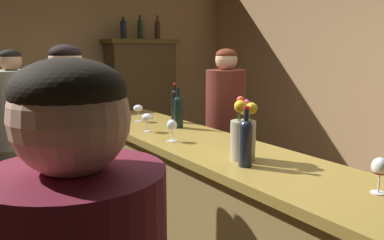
{
  "coord_description": "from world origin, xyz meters",
  "views": [
    {
      "loc": [
        -1.17,
        -2.1,
        1.66
      ],
      "look_at": [
        0.51,
        0.43,
        1.11
      ],
      "focal_mm": 37.43,
      "sensor_mm": 36.0,
      "label": 1
    }
  ],
  "objects_px": {
    "bar_counter": "(208,219)",
    "wine_glass_front": "(147,118)",
    "flower_arrangement": "(243,132)",
    "wine_bottle_syrah": "(178,110)",
    "patron_tall": "(17,140)",
    "wine_glass_mid": "(380,168)",
    "display_bottle_midleft": "(140,28)",
    "display_cabinet": "(142,102)",
    "display_bottle_center": "(157,29)",
    "display_bottle_left": "(123,28)",
    "cheese_plate": "(118,117)",
    "patron_redhead": "(72,179)",
    "wine_bottle_chardonnay": "(246,140)",
    "bartender": "(225,131)",
    "wine_glass_spare": "(172,126)",
    "wine_bottle_merlot": "(175,104)",
    "wine_glass_rear": "(138,109)"
  },
  "relations": [
    {
      "from": "bar_counter",
      "to": "display_cabinet",
      "type": "xyz_separation_m",
      "value": [
        0.93,
        2.85,
        0.39
      ]
    },
    {
      "from": "bar_counter",
      "to": "display_bottle_midleft",
      "type": "distance_m",
      "value": 3.3
    },
    {
      "from": "wine_glass_spare",
      "to": "flower_arrangement",
      "type": "distance_m",
      "value": 0.61
    },
    {
      "from": "wine_glass_rear",
      "to": "bartender",
      "type": "relative_size",
      "value": 0.09
    },
    {
      "from": "patron_redhead",
      "to": "wine_bottle_syrah",
      "type": "bearing_deg",
      "value": 49.75
    },
    {
      "from": "patron_redhead",
      "to": "display_bottle_center",
      "type": "bearing_deg",
      "value": 79.39
    },
    {
      "from": "wine_glass_mid",
      "to": "patron_redhead",
      "type": "height_order",
      "value": "patron_redhead"
    },
    {
      "from": "bar_counter",
      "to": "wine_glass_rear",
      "type": "bearing_deg",
      "value": 91.77
    },
    {
      "from": "bartender",
      "to": "wine_glass_rear",
      "type": "bearing_deg",
      "value": -8.32
    },
    {
      "from": "patron_tall",
      "to": "bartender",
      "type": "distance_m",
      "value": 1.8
    },
    {
      "from": "flower_arrangement",
      "to": "display_bottle_center",
      "type": "height_order",
      "value": "display_bottle_center"
    },
    {
      "from": "flower_arrangement",
      "to": "wine_glass_front",
      "type": "bearing_deg",
      "value": 95.9
    },
    {
      "from": "bar_counter",
      "to": "wine_glass_mid",
      "type": "distance_m",
      "value": 1.29
    },
    {
      "from": "wine_glass_mid",
      "to": "display_bottle_midleft",
      "type": "height_order",
      "value": "display_bottle_midleft"
    },
    {
      "from": "cheese_plate",
      "to": "display_bottle_center",
      "type": "bearing_deg",
      "value": 51.48
    },
    {
      "from": "bar_counter",
      "to": "patron_tall",
      "type": "height_order",
      "value": "patron_tall"
    },
    {
      "from": "wine_bottle_merlot",
      "to": "display_bottle_midleft",
      "type": "xyz_separation_m",
      "value": [
        0.72,
        2.08,
        0.71
      ]
    },
    {
      "from": "display_bottle_left",
      "to": "wine_bottle_merlot",
      "type": "bearing_deg",
      "value": -103.1
    },
    {
      "from": "display_bottle_midleft",
      "to": "display_bottle_left",
      "type": "bearing_deg",
      "value": 180.0
    },
    {
      "from": "patron_redhead",
      "to": "flower_arrangement",
      "type": "bearing_deg",
      "value": -7.71
    },
    {
      "from": "wine_bottle_syrah",
      "to": "patron_redhead",
      "type": "height_order",
      "value": "patron_redhead"
    },
    {
      "from": "wine_glass_mid",
      "to": "cheese_plate",
      "type": "bearing_deg",
      "value": 94.79
    },
    {
      "from": "wine_glass_front",
      "to": "bartender",
      "type": "xyz_separation_m",
      "value": [
        0.91,
        0.22,
        -0.24
      ]
    },
    {
      "from": "display_cabinet",
      "to": "patron_tall",
      "type": "xyz_separation_m",
      "value": [
        -1.84,
        -1.35,
        -0.02
      ]
    },
    {
      "from": "bar_counter",
      "to": "cheese_plate",
      "type": "relative_size",
      "value": 16.22
    },
    {
      "from": "display_bottle_midleft",
      "to": "wine_glass_mid",
      "type": "bearing_deg",
      "value": -102.06
    },
    {
      "from": "patron_redhead",
      "to": "bartender",
      "type": "distance_m",
      "value": 1.73
    },
    {
      "from": "bartender",
      "to": "wine_glass_mid",
      "type": "bearing_deg",
      "value": 75.73
    },
    {
      "from": "display_cabinet",
      "to": "wine_bottle_syrah",
      "type": "height_order",
      "value": "display_cabinet"
    },
    {
      "from": "wine_bottle_chardonnay",
      "to": "wine_glass_mid",
      "type": "xyz_separation_m",
      "value": [
        0.22,
        -0.61,
        -0.03
      ]
    },
    {
      "from": "wine_bottle_merlot",
      "to": "bartender",
      "type": "distance_m",
      "value": 0.61
    },
    {
      "from": "patron_tall",
      "to": "wine_bottle_merlot",
      "type": "bearing_deg",
      "value": 34.53
    },
    {
      "from": "wine_bottle_chardonnay",
      "to": "display_bottle_center",
      "type": "bearing_deg",
      "value": 68.44
    },
    {
      "from": "wine_bottle_chardonnay",
      "to": "display_bottle_left",
      "type": "xyz_separation_m",
      "value": [
        0.83,
        3.35,
        0.71
      ]
    },
    {
      "from": "display_cabinet",
      "to": "display_bottle_left",
      "type": "xyz_separation_m",
      "value": [
        -0.24,
        -0.0,
        0.98
      ]
    },
    {
      "from": "wine_glass_front",
      "to": "cheese_plate",
      "type": "xyz_separation_m",
      "value": [
        0.05,
        0.65,
        -0.1
      ]
    },
    {
      "from": "bar_counter",
      "to": "display_bottle_midleft",
      "type": "relative_size",
      "value": 9.31
    },
    {
      "from": "bar_counter",
      "to": "wine_glass_front",
      "type": "height_order",
      "value": "wine_glass_front"
    },
    {
      "from": "bar_counter",
      "to": "wine_glass_mid",
      "type": "relative_size",
      "value": 19.3
    },
    {
      "from": "wine_bottle_syrah",
      "to": "patron_tall",
      "type": "relative_size",
      "value": 0.19
    },
    {
      "from": "wine_glass_front",
      "to": "cheese_plate",
      "type": "distance_m",
      "value": 0.66
    },
    {
      "from": "display_bottle_midleft",
      "to": "display_cabinet",
      "type": "bearing_deg",
      "value": 0.0
    },
    {
      "from": "wine_glass_spare",
      "to": "display_bottle_center",
      "type": "distance_m",
      "value": 3.07
    },
    {
      "from": "bar_counter",
      "to": "display_bottle_center",
      "type": "distance_m",
      "value": 3.38
    },
    {
      "from": "wine_bottle_syrah",
      "to": "display_bottle_center",
      "type": "distance_m",
      "value": 2.63
    },
    {
      "from": "display_cabinet",
      "to": "bartender",
      "type": "xyz_separation_m",
      "value": [
        -0.18,
        -2.07,
        -0.01
      ]
    },
    {
      "from": "patron_tall",
      "to": "display_bottle_center",
      "type": "bearing_deg",
      "value": 100.5
    },
    {
      "from": "wine_glass_spare",
      "to": "patron_redhead",
      "type": "xyz_separation_m",
      "value": [
        -0.69,
        -0.05,
        -0.22
      ]
    },
    {
      "from": "wine_bottle_chardonnay",
      "to": "wine_glass_spare",
      "type": "bearing_deg",
      "value": 92.57
    },
    {
      "from": "patron_redhead",
      "to": "wine_glass_mid",
      "type": "bearing_deg",
      "value": -26.87
    }
  ]
}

